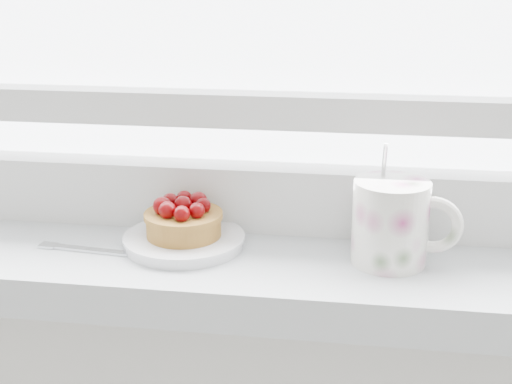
% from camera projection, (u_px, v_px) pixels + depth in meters
% --- Properties ---
extents(saucer, '(0.12, 0.12, 0.01)m').
position_uv_depth(saucer, '(184.00, 241.00, 0.73)').
color(saucer, white).
rests_on(saucer, windowsill).
extents(raspberry_tart, '(0.08, 0.08, 0.04)m').
position_uv_depth(raspberry_tart, '(183.00, 219.00, 0.72)').
color(raspberry_tart, brown).
rests_on(raspberry_tart, saucer).
extents(floral_mug, '(0.11, 0.08, 0.12)m').
position_uv_depth(floral_mug, '(393.00, 221.00, 0.68)').
color(floral_mug, white).
rests_on(floral_mug, windowsill).
extents(fork, '(0.17, 0.03, 0.00)m').
position_uv_depth(fork, '(116.00, 253.00, 0.71)').
color(fork, silver).
rests_on(fork, windowsill).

